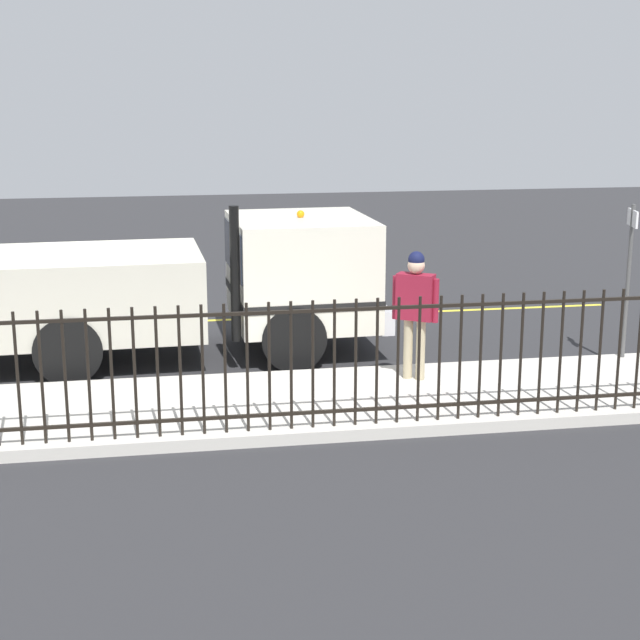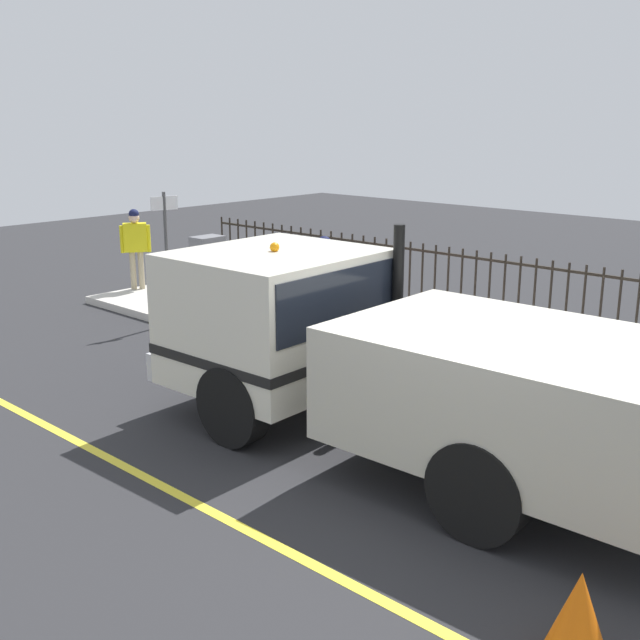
% 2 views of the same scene
% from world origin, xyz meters
% --- Properties ---
extents(ground_plane, '(44.83, 44.83, 0.00)m').
position_xyz_m(ground_plane, '(0.00, 0.00, 0.00)').
color(ground_plane, '#2B2B2D').
rests_on(ground_plane, ground).
extents(sidewalk_slab, '(2.57, 20.38, 0.15)m').
position_xyz_m(sidewalk_slab, '(3.16, 0.00, 0.07)').
color(sidewalk_slab, beige).
rests_on(sidewalk_slab, ground).
extents(lane_marking, '(0.12, 18.34, 0.01)m').
position_xyz_m(lane_marking, '(-1.92, 0.00, 0.00)').
color(lane_marking, yellow).
rests_on(lane_marking, ground).
extents(work_truck, '(2.53, 6.74, 2.43)m').
position_xyz_m(work_truck, '(0.37, 1.35, 1.19)').
color(work_truck, silver).
rests_on(work_truck, ground).
extents(worker_standing, '(0.46, 0.56, 1.77)m').
position_xyz_m(worker_standing, '(2.57, 4.24, 1.23)').
color(worker_standing, maroon).
rests_on(worker_standing, sidewalk_slab).
extents(iron_fence, '(0.04, 17.36, 1.53)m').
position_xyz_m(iron_fence, '(4.26, -0.00, 0.92)').
color(iron_fence, black).
rests_on(iron_fence, sidewalk_slab).
extents(street_sign, '(0.49, 0.14, 2.27)m').
position_xyz_m(street_sign, '(2.04, 7.58, 1.57)').
color(street_sign, '#4C4C4C').
rests_on(street_sign, sidewalk_slab).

